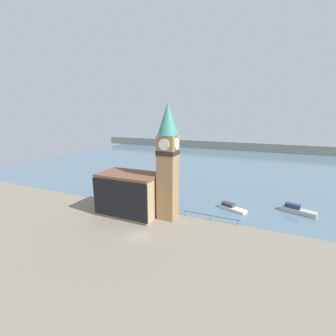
{
  "coord_description": "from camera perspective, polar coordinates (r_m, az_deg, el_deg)",
  "views": [
    {
      "loc": [
        19.11,
        -31.14,
        20.84
      ],
      "look_at": [
        2.64,
        6.6,
        11.2
      ],
      "focal_mm": 24.0,
      "sensor_mm": 36.0,
      "label": 1
    }
  ],
  "objects": [
    {
      "name": "pier_railing",
      "position": [
        47.41,
        10.69,
        -11.85
      ],
      "size": [
        11.45,
        0.08,
        1.09
      ],
      "color": "#232328",
      "rests_on": "ground_plane"
    },
    {
      "name": "ground_plane",
      "position": [
        42.06,
        -7.21,
        -16.63
      ],
      "size": [
        160.0,
        160.0,
        0.0
      ],
      "primitive_type": "plane",
      "color": "gray"
    },
    {
      "name": "boat_far",
      "position": [
        57.3,
        29.97,
        -9.24
      ],
      "size": [
        7.09,
        3.85,
        1.91
      ],
      "rotation": [
        0.0,
        0.0,
        -0.31
      ],
      "color": "#B7B2A8",
      "rests_on": "water"
    },
    {
      "name": "pier_building",
      "position": [
        49.0,
        -9.82,
        -6.47
      ],
      "size": [
        12.76,
        7.66,
        9.02
      ],
      "color": "tan",
      "rests_on": "ground_plane"
    },
    {
      "name": "clock_tower",
      "position": [
        44.39,
        -0.04,
        2.24
      ],
      "size": [
        4.05,
        4.05,
        23.33
      ],
      "color": "#9E754C",
      "rests_on": "ground_plane"
    },
    {
      "name": "far_shoreline",
      "position": [
        144.79,
        15.87,
        5.4
      ],
      "size": [
        180.0,
        3.0,
        5.0
      ],
      "color": "gray",
      "rests_on": "water"
    },
    {
      "name": "mooring_bollard_near",
      "position": [
        46.67,
        1.32,
        -12.72
      ],
      "size": [
        0.3,
        0.3,
        0.84
      ],
      "color": "black",
      "rests_on": "ground_plane"
    },
    {
      "name": "boat_near",
      "position": [
        53.64,
        15.77,
        -9.61
      ],
      "size": [
        6.55,
        4.23,
        1.42
      ],
      "rotation": [
        0.0,
        0.0,
        -0.39
      ],
      "color": "silver",
      "rests_on": "water"
    },
    {
      "name": "water",
      "position": [
        106.18,
        12.75,
        1.53
      ],
      "size": [
        160.0,
        120.0,
        0.0
      ],
      "color": "slate",
      "rests_on": "ground_plane"
    }
  ]
}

